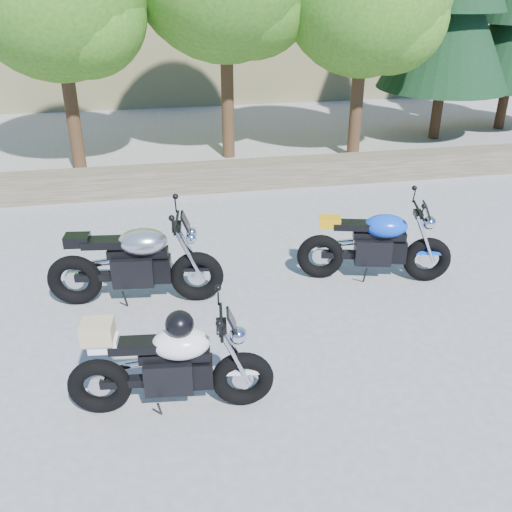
% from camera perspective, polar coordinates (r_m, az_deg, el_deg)
% --- Properties ---
extents(ground, '(90.00, 90.00, 0.00)m').
position_cam_1_polar(ground, '(6.55, -0.10, -9.95)').
color(ground, slate).
rests_on(ground, ground).
extents(stone_wall, '(22.00, 0.55, 0.50)m').
position_cam_1_polar(stone_wall, '(11.31, -5.28, 7.84)').
color(stone_wall, '#4D4633').
rests_on(stone_wall, ground).
extents(silver_bike, '(2.26, 0.71, 1.13)m').
position_cam_1_polar(silver_bike, '(7.41, -11.91, -0.80)').
color(silver_bike, black).
rests_on(silver_bike, ground).
extents(white_bike, '(2.01, 0.64, 1.11)m').
position_cam_1_polar(white_bike, '(5.61, -8.68, -10.54)').
color(white_bike, black).
rests_on(white_bike, ground).
extents(blue_bike, '(2.09, 0.80, 1.07)m').
position_cam_1_polar(blue_bike, '(7.99, 11.88, 1.04)').
color(blue_bike, black).
rests_on(blue_bike, ground).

